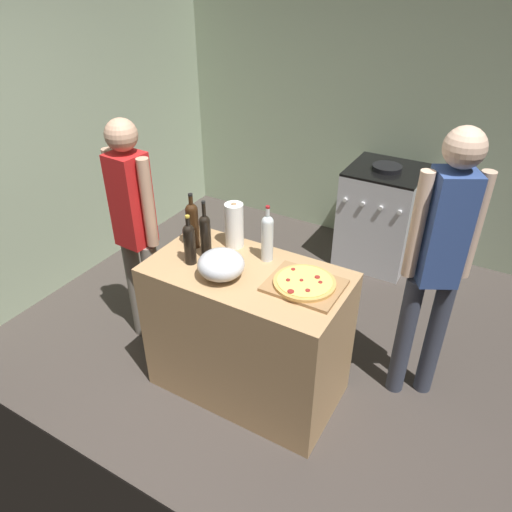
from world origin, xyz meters
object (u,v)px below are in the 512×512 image
(wine_bottle_green, at_px, (267,236))
(person_in_stripes, at_px, (135,225))
(stove, at_px, (380,216))
(wine_bottle_dark, at_px, (205,234))
(paper_towel_roll, at_px, (234,225))
(wine_bottle_clear, at_px, (193,223))
(wine_bottle_amber, at_px, (189,242))
(mixing_bowl, at_px, (221,265))
(pizza, at_px, (305,282))
(person_in_red, at_px, (438,257))

(wine_bottle_green, distance_m, person_in_stripes, 0.93)
(stove, bearing_deg, wine_bottle_dark, -104.80)
(paper_towel_roll, distance_m, wine_bottle_clear, 0.25)
(person_in_stripes, bearing_deg, stove, 59.73)
(wine_bottle_dark, xyz_separation_m, wine_bottle_amber, (-0.04, -0.10, -0.01))
(wine_bottle_green, bearing_deg, paper_towel_roll, 171.19)
(mixing_bowl, bearing_deg, wine_bottle_green, 65.69)
(paper_towel_roll, relative_size, wine_bottle_dark, 0.79)
(pizza, height_order, wine_bottle_dark, wine_bottle_dark)
(wine_bottle_dark, bearing_deg, stove, 75.20)
(paper_towel_roll, bearing_deg, person_in_red, 14.82)
(mixing_bowl, bearing_deg, stove, 81.36)
(stove, height_order, person_in_red, person_in_red)
(wine_bottle_clear, height_order, person_in_stripes, person_in_stripes)
(person_in_stripes, distance_m, person_in_red, 1.87)
(wine_bottle_dark, bearing_deg, person_in_red, 22.03)
(pizza, bearing_deg, stove, 93.82)
(pizza, bearing_deg, person_in_stripes, 178.62)
(wine_bottle_amber, relative_size, person_in_stripes, 0.19)
(person_in_stripes, xyz_separation_m, person_in_red, (1.81, 0.46, 0.08))
(wine_bottle_amber, bearing_deg, wine_bottle_dark, 68.05)
(person_in_red, bearing_deg, mixing_bowl, -148.42)
(person_in_red, bearing_deg, wine_bottle_amber, -154.75)
(mixing_bowl, height_order, person_in_red, person_in_red)
(mixing_bowl, xyz_separation_m, wine_bottle_green, (0.13, 0.29, 0.07))
(paper_towel_roll, relative_size, wine_bottle_green, 0.82)
(wine_bottle_dark, xyz_separation_m, wine_bottle_clear, (-0.13, 0.06, 0.01))
(wine_bottle_clear, xyz_separation_m, stove, (0.64, 1.87, -0.62))
(mixing_bowl, relative_size, wine_bottle_dark, 0.72)
(paper_towel_roll, xyz_separation_m, wine_bottle_dark, (-0.08, -0.19, 0.01))
(mixing_bowl, distance_m, wine_bottle_dark, 0.25)
(wine_bottle_dark, xyz_separation_m, person_in_red, (1.22, 0.49, -0.04))
(mixing_bowl, xyz_separation_m, paper_towel_roll, (-0.12, 0.33, 0.06))
(paper_towel_roll, bearing_deg, wine_bottle_amber, -112.00)
(pizza, xyz_separation_m, person_in_red, (0.58, 0.49, 0.08))
(mixing_bowl, relative_size, person_in_red, 0.15)
(wine_bottle_green, bearing_deg, mixing_bowl, -114.31)
(wine_bottle_amber, bearing_deg, stove, 74.83)
(paper_towel_roll, height_order, person_in_red, person_in_red)
(stove, height_order, person_in_stripes, person_in_stripes)
(wine_bottle_amber, bearing_deg, paper_towel_roll, 68.00)
(wine_bottle_green, xyz_separation_m, person_in_stripes, (-0.92, -0.12, -0.13))
(wine_bottle_green, bearing_deg, person_in_red, 20.88)
(wine_bottle_amber, relative_size, person_in_red, 0.18)
(person_in_stripes, bearing_deg, wine_bottle_amber, -13.98)
(paper_towel_roll, height_order, wine_bottle_amber, wine_bottle_amber)
(paper_towel_roll, xyz_separation_m, stove, (0.43, 1.73, -0.60))
(paper_towel_roll, height_order, wine_bottle_green, wine_bottle_green)
(wine_bottle_green, distance_m, wine_bottle_clear, 0.47)
(wine_bottle_dark, bearing_deg, person_in_stripes, 176.44)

